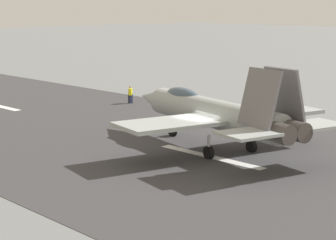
% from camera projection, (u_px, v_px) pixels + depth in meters
% --- Properties ---
extents(ground_plane, '(400.00, 400.00, 0.00)m').
position_uv_depth(ground_plane, '(201.00, 155.00, 37.94)').
color(ground_plane, slate).
extents(runway_strip, '(240.00, 26.00, 0.02)m').
position_uv_depth(runway_strip, '(201.00, 154.00, 37.93)').
color(runway_strip, '#39383A').
rests_on(runway_strip, ground).
extents(fighter_jet, '(17.27, 14.02, 5.57)m').
position_uv_depth(fighter_jet, '(214.00, 112.00, 38.74)').
color(fighter_jet, '#9BA29E').
rests_on(fighter_jet, ground).
extents(crew_person, '(0.50, 0.56, 1.63)m').
position_uv_depth(crew_person, '(130.00, 95.00, 57.44)').
color(crew_person, '#1E2338').
rests_on(crew_person, ground).
extents(marker_cone_mid, '(0.44, 0.44, 0.55)m').
position_uv_depth(marker_cone_mid, '(242.00, 113.00, 50.81)').
color(marker_cone_mid, orange).
rests_on(marker_cone_mid, ground).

